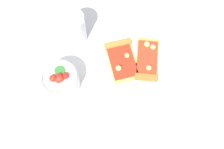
{
  "coord_description": "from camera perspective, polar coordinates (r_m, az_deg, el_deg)",
  "views": [
    {
      "loc": [
        -0.3,
        0.2,
        0.84
      ],
      "look_at": [
        -0.02,
        0.05,
        0.03
      ],
      "focal_mm": 44.16,
      "sensor_mm": 36.0,
      "label": 1
    }
  ],
  "objects": [
    {
      "name": "ground_plane",
      "position": [
        0.92,
        2.24,
        1.95
      ],
      "size": [
        2.4,
        2.4,
        0.0
      ],
      "primitive_type": "plane",
      "color": "silver",
      "rests_on": "ground"
    },
    {
      "name": "salad_bowl",
      "position": [
        0.87,
        -10.62,
        -1.23
      ],
      "size": [
        0.12,
        0.12,
        0.09
      ],
      "color": "white",
      "rests_on": "ground_plane"
    },
    {
      "name": "soda_glass",
      "position": [
        0.92,
        -7.91,
        9.27
      ],
      "size": [
        0.08,
        0.08,
        0.12
      ],
      "color": "silver",
      "rests_on": "ground_plane"
    },
    {
      "name": "pizza_slice_far",
      "position": [
        0.91,
        7.31,
        2.8
      ],
      "size": [
        0.17,
        0.14,
        0.03
      ],
      "color": "gold",
      "rests_on": "plate"
    },
    {
      "name": "pizza_slice_near",
      "position": [
        0.9,
        1.97,
        3.38
      ],
      "size": [
        0.16,
        0.12,
        0.03
      ],
      "color": "#E5B256",
      "rests_on": "plate"
    },
    {
      "name": "plate",
      "position": [
        0.92,
        4.92,
        3.1
      ],
      "size": [
        0.27,
        0.27,
        0.01
      ],
      "primitive_type": "cylinder",
      "color": "white",
      "rests_on": "ground_plane"
    },
    {
      "name": "paper_napkin",
      "position": [
        0.87,
        13.99,
        -12.23
      ],
      "size": [
        0.14,
        0.15,
        0.0
      ],
      "primitive_type": "cube",
      "rotation": [
        0.0,
        0.0,
        -0.09
      ],
      "color": "silver",
      "rests_on": "ground_plane"
    }
  ]
}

